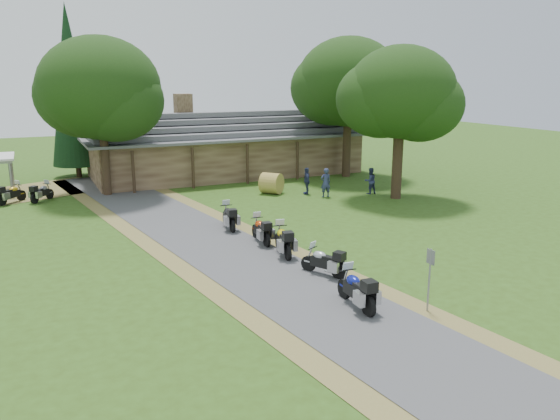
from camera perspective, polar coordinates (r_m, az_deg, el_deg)
name	(u,v)px	position (r m, az deg, el deg)	size (l,w,h in m)	color
ground	(296,291)	(19.74, 1.66, -8.45)	(120.00, 120.00, 0.00)	#304A15
driveway	(242,260)	(22.98, -3.99, -5.22)	(46.00, 46.00, 0.00)	#414244
lodge	(226,143)	(43.04, -5.69, 7.01)	(21.40, 9.40, 4.90)	brown
motorcycle_row_a	(356,288)	(18.34, 7.97, -8.05)	(2.00, 0.65, 1.37)	navy
motorcycle_row_b	(324,260)	(21.06, 4.57, -5.24)	(1.81, 0.59, 1.24)	#B4B6BC
motorcycle_row_c	(283,239)	(23.38, 0.33, -3.04)	(2.05, 0.67, 1.40)	yellow
motorcycle_row_d	(261,229)	(25.08, -2.00, -1.98)	(1.92, 0.63, 1.31)	#BC390C
motorcycle_row_e	(229,216)	(27.48, -5.37, -0.60)	(1.96, 0.64, 1.34)	black
motorcycle_carport_a	(11,193)	(36.73, -26.28, 1.63)	(1.87, 0.61, 1.28)	gold
motorcycle_carport_b	(42,191)	(36.52, -23.63, 1.79)	(1.78, 0.58, 1.22)	gray
person_a	(326,180)	(34.69, 4.79, 3.13)	(0.62, 0.44, 2.17)	navy
person_b	(370,179)	(36.03, 9.41, 3.26)	(0.57, 0.41, 2.01)	navy
person_c	(307,179)	(35.50, 2.81, 3.30)	(0.58, 0.42, 2.04)	navy
hay_bale	(271,183)	(35.70, -0.90, 2.81)	(1.36, 1.36, 1.24)	olive
sign_post	(429,280)	(18.37, 15.32, -7.12)	(0.38, 0.06, 2.13)	gray
oak_lodge_left	(101,109)	(36.36, -18.17, 9.96)	(7.49, 7.49, 10.94)	#17330F
oak_lodge_right	(348,101)	(41.72, 7.14, 11.27)	(7.73, 7.73, 11.44)	#17330F
oak_driveway	(400,113)	(34.46, 12.42, 9.84)	(6.58, 6.58, 10.58)	#17330F
cedar_near	(72,92)	(43.98, -20.92, 11.44)	(3.57, 3.57, 12.70)	black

